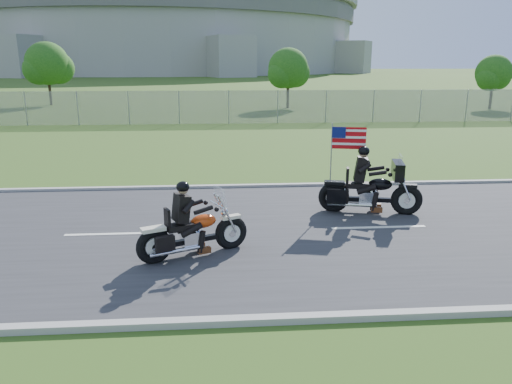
{
  "coord_description": "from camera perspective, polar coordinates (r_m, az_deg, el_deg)",
  "views": [
    {
      "loc": [
        0.35,
        -10.68,
        3.79
      ],
      "look_at": [
        1.15,
        0.0,
        0.94
      ],
      "focal_mm": 35.0,
      "sensor_mm": 36.0,
      "label": 1
    }
  ],
  "objects": [
    {
      "name": "ground",
      "position": [
        11.34,
        -5.84,
        -4.73
      ],
      "size": [
        420.0,
        420.0,
        0.0
      ],
      "primitive_type": "plane",
      "color": "#304916",
      "rests_on": "ground"
    },
    {
      "name": "road",
      "position": [
        11.33,
        -5.84,
        -4.64
      ],
      "size": [
        120.0,
        8.0,
        0.04
      ],
      "primitive_type": "cube",
      "color": "#28282B",
      "rests_on": "ground"
    },
    {
      "name": "curb_north",
      "position": [
        15.2,
        -5.49,
        0.56
      ],
      "size": [
        120.0,
        0.18,
        0.12
      ],
      "primitive_type": "cube",
      "color": "#9E9B93",
      "rests_on": "ground"
    },
    {
      "name": "curb_south",
      "position": [
        7.62,
        -6.57,
        -14.62
      ],
      "size": [
        120.0,
        0.18,
        0.12
      ],
      "primitive_type": "cube",
      "color": "#9E9B93",
      "rests_on": "ground"
    },
    {
      "name": "fence",
      "position": [
        31.27,
        -14.34,
        9.3
      ],
      "size": [
        60.0,
        0.03,
        2.0
      ],
      "primitive_type": "cube",
      "color": "gray",
      "rests_on": "ground"
    },
    {
      "name": "stadium",
      "position": [
        182.21,
        -11.3,
        18.32
      ],
      "size": [
        140.4,
        140.4,
        29.2
      ],
      "color": "#A3A099",
      "rests_on": "ground"
    },
    {
      "name": "tree_fence_near",
      "position": [
        41.13,
        3.75,
        13.71
      ],
      "size": [
        3.52,
        3.28,
        4.75
      ],
      "color": "#382316",
      "rests_on": "ground"
    },
    {
      "name": "tree_fence_mid",
      "position": [
        46.96,
        -22.67,
        13.17
      ],
      "size": [
        3.96,
        3.69,
        5.3
      ],
      "color": "#382316",
      "rests_on": "ground"
    },
    {
      "name": "tree_fence_far",
      "position": [
        44.39,
        25.53,
        11.99
      ],
      "size": [
        3.08,
        2.87,
        4.2
      ],
      "color": "#382316",
      "rests_on": "ground"
    },
    {
      "name": "motorcycle_lead",
      "position": [
        9.9,
        -7.33,
        -4.68
      ],
      "size": [
        2.19,
        1.2,
        1.57
      ],
      "rotation": [
        0.0,
        0.0,
        0.43
      ],
      "color": "black",
      "rests_on": "ground"
    },
    {
      "name": "motorcycle_follow",
      "position": [
        12.86,
        12.89,
        0.09
      ],
      "size": [
        2.56,
        1.09,
        2.16
      ],
      "rotation": [
        0.0,
        0.0,
        -0.22
      ],
      "color": "black",
      "rests_on": "ground"
    }
  ]
}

